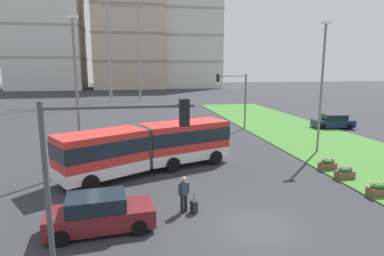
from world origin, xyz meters
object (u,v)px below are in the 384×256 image
Objects in this scene: traffic_light_far_right at (236,92)px; apartment_tower_westcentre at (128,23)px; flower_planter_2 at (328,164)px; streetlight_median at (322,83)px; rolling_suitcase at (194,206)px; flower_planter_0 at (378,189)px; car_navy_sedan at (333,122)px; traffic_light_near_left at (98,163)px; articulated_bus at (149,147)px; flower_planter_1 at (345,173)px; car_maroon_sedan at (100,214)px; pedestrian_crossing at (184,192)px; apartment_tower_centre at (188,25)px; streetlight_left at (77,89)px.

apartment_tower_westcentre is (-11.52, 76.01, 16.26)m from traffic_light_far_right.
streetlight_median is at bearing 66.75° from flower_planter_2.
rolling_suitcase reaches higher than flower_planter_0.
flower_planter_2 is (0.00, 4.63, 0.00)m from flower_planter_0.
flower_planter_0 is at bearing -90.00° from flower_planter_2.
streetlight_median is at bearing -129.02° from car_navy_sedan.
traffic_light_near_left is at bearing -144.93° from flower_planter_2.
flower_planter_1 is at bearing -17.91° from articulated_bus.
car_maroon_sedan is at bearing -175.61° from flower_planter_0.
pedestrian_crossing is at bearing 17.03° from car_maroon_sedan.
car_maroon_sedan is at bearing -147.79° from streetlight_median.
car_navy_sedan is 0.76× the size of traffic_light_far_right.
apartment_tower_centre reaches higher than articulated_bus.
apartment_tower_centre is at bearing 87.20° from streetlight_median.
car_maroon_sedan is 0.45× the size of streetlight_median.
pedestrian_crossing is 99.82m from apartment_tower_centre.
flower_planter_0 is at bearing -0.34° from pedestrian_crossing.
apartment_tower_westcentre reaches higher than car_maroon_sedan.
traffic_light_near_left is (-13.72, -7.81, 3.66)m from flower_planter_1.
traffic_light_far_right is at bearing -81.38° from apartment_tower_westcentre.
streetlight_median is at bearing 37.71° from rolling_suitcase.
streetlight_left reaches higher than flower_planter_0.
apartment_tower_westcentre is at bearing 106.15° from car_navy_sedan.
car_navy_sedan is 4.19× the size of flower_planter_0.
articulated_bus is 8.13m from car_maroon_sedan.
flower_planter_2 is 0.03× the size of apartment_tower_westcentre.
traffic_light_far_right is at bearing 65.92° from pedestrian_crossing.
flower_planter_2 is 17.15m from traffic_light_near_left.
articulated_bus is 14.37m from streetlight_median.
streetlight_left is (-16.16, 4.78, 4.98)m from flower_planter_1.
traffic_light_near_left is 21.06m from streetlight_median.
rolling_suitcase is (-19.43, -18.49, -0.44)m from car_navy_sedan.
flower_planter_0 is at bearing -117.22° from car_navy_sedan.
car_maroon_sedan reaches higher than flower_planter_0.
flower_planter_0 is 0.11× the size of streetlight_median.
car_navy_sedan is 2.65× the size of pedestrian_crossing.
traffic_light_far_right is 0.15× the size of apartment_tower_centre.
traffic_light_near_left is 27.81m from traffic_light_far_right.
rolling_suitcase is 0.10× the size of streetlight_median.
apartment_tower_westcentre is at bearing 98.62° from traffic_light_far_right.
pedestrian_crossing reaches higher than flower_planter_0.
traffic_light_near_left is (-3.28, -5.06, 3.09)m from pedestrian_crossing.
articulated_bus is at bearing -150.93° from car_navy_sedan.
car_maroon_sedan is (-2.48, -7.68, -0.90)m from articulated_bus.
pedestrian_crossing is at bearing -156.36° from flower_planter_2.
car_navy_sedan reaches higher than flower_planter_1.
pedestrian_crossing is 0.85m from rolling_suitcase.
streetlight_median is at bearing -92.80° from apartment_tower_centre.
flower_planter_1 is 1.00× the size of flower_planter_2.
rolling_suitcase is 11.13m from streetlight_left.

